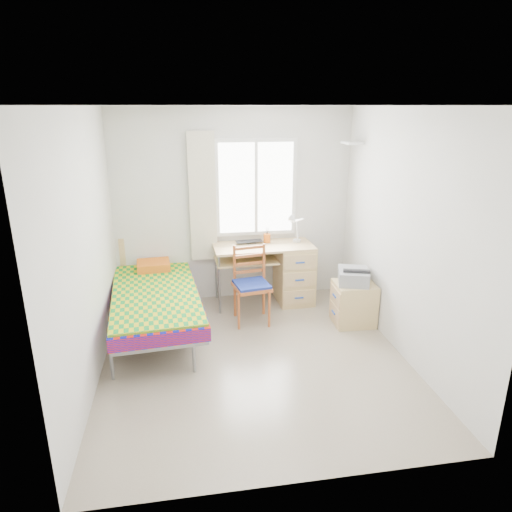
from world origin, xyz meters
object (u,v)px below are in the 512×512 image
Objects in this scene: bed at (156,295)px; desk at (289,270)px; printer at (353,276)px; chair at (252,280)px; cabinet at (353,303)px.

bed reaches higher than desk.
bed is 4.43× the size of printer.
chair is 1.30m from cabinet.
cabinet is at bearing -47.31° from printer.
printer is (1.22, -0.27, 0.08)m from chair.
bed is 1.64× the size of desk.
cabinet is 0.36m from printer.
chair is (-0.60, -0.51, 0.10)m from desk.
bed is 2.40m from printer.
printer is at bearing -9.63° from bed.
chair is at bearing -1.28° from bed.
cabinet is at bearing -23.05° from chair.
chair reaches higher than desk.
cabinet is at bearing -53.68° from desk.
desk is (1.77, 0.58, 0.00)m from bed.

